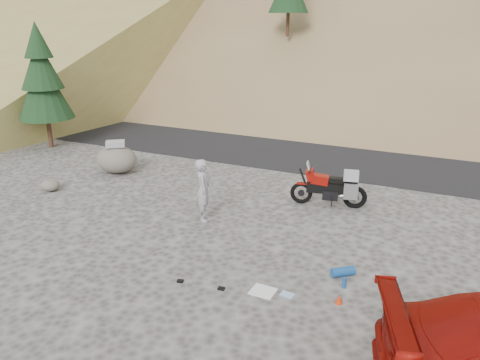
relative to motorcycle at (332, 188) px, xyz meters
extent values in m
plane|color=#3E3C3A|center=(-1.31, -3.17, -0.56)|extent=(140.00, 140.00, 0.00)
cube|color=black|center=(-1.31, 5.83, -0.56)|extent=(120.00, 7.00, 0.05)
cube|color=olive|center=(-31.31, 16.83, 1.44)|extent=(45.29, 46.00, 24.26)
cylinder|color=#331E12|center=(-5.31, 10.83, 4.33)|extent=(0.17, 0.17, 1.40)
cylinder|color=#331E12|center=(-19.31, 12.83, 3.00)|extent=(0.15, 0.15, 1.26)
cone|color=black|center=(-19.31, 12.83, 4.39)|extent=(1.80, 1.80, 2.03)
cone|color=black|center=(-19.31, 12.83, 5.16)|extent=(1.35, 1.35, 1.58)
cylinder|color=#331E12|center=(-12.31, 1.33, 0.21)|extent=(0.18, 0.18, 1.54)
cone|color=black|center=(-12.31, 1.33, 1.91)|extent=(2.20, 2.20, 2.47)
cone|color=black|center=(-12.31, 1.33, 2.84)|extent=(1.65, 1.65, 1.93)
cone|color=black|center=(-12.31, 1.33, 3.78)|extent=(1.10, 1.10, 1.39)
torus|color=black|center=(-0.86, -0.18, -0.24)|extent=(0.67, 0.25, 0.65)
cylinder|color=black|center=(-0.86, -0.18, -0.24)|extent=(0.21, 0.10, 0.20)
torus|color=black|center=(0.64, 0.14, -0.24)|extent=(0.71, 0.28, 0.69)
cylinder|color=black|center=(0.64, 0.14, -0.24)|extent=(0.23, 0.12, 0.22)
cylinder|color=black|center=(-0.78, -0.17, 0.13)|extent=(0.38, 0.14, 0.80)
cylinder|color=black|center=(-0.65, -0.14, 0.51)|extent=(0.17, 0.61, 0.04)
cube|color=black|center=(-0.13, -0.03, -0.02)|extent=(1.21, 0.48, 0.30)
cube|color=black|center=(-0.04, -0.01, -0.22)|extent=(0.50, 0.38, 0.28)
cube|color=maroon|center=(-0.36, -0.08, 0.23)|extent=(0.57, 0.40, 0.31)
cube|color=maroon|center=(-0.62, -0.13, 0.35)|extent=(0.36, 0.39, 0.35)
cube|color=silver|center=(-0.69, -0.15, 0.61)|extent=(0.18, 0.32, 0.25)
cube|color=black|center=(0.11, 0.02, 0.25)|extent=(0.58, 0.33, 0.12)
cube|color=black|center=(0.48, 0.10, 0.21)|extent=(0.38, 0.25, 0.10)
cube|color=#BDBCC2|center=(0.57, -0.14, 0.01)|extent=(0.41, 0.20, 0.45)
cube|color=#BDBCC2|center=(0.46, 0.36, 0.01)|extent=(0.41, 0.20, 0.45)
cube|color=#9B9AA0|center=(0.50, 0.11, 0.41)|extent=(0.48, 0.42, 0.26)
cube|color=maroon|center=(-0.86, -0.18, 0.06)|extent=(0.32, 0.18, 0.04)
cylinder|color=black|center=(0.05, -0.17, -0.38)|extent=(0.07, 0.21, 0.36)
cylinder|color=#BDBCC2|center=(0.48, -0.04, -0.17)|extent=(0.46, 0.18, 0.13)
imported|color=#9B9AA0|center=(-2.90, -2.40, -0.56)|extent=(0.66, 0.75, 1.72)
ellipsoid|color=#544F48|center=(-7.64, -0.16, -0.09)|extent=(1.85, 1.74, 0.95)
cube|color=#9B9AA0|center=(-7.64, -0.16, 0.48)|extent=(0.82, 0.79, 0.18)
ellipsoid|color=#544F48|center=(-8.40, -2.52, -0.38)|extent=(0.69, 0.64, 0.37)
cube|color=white|center=(-0.11, -4.99, -0.55)|extent=(0.51, 0.45, 0.02)
cylinder|color=navy|center=(1.21, -3.71, -0.46)|extent=(0.52, 0.48, 0.20)
cylinder|color=navy|center=(1.34, -4.16, -0.45)|extent=(0.11, 0.11, 0.23)
cone|color=red|center=(1.38, -4.74, -0.47)|extent=(0.19, 0.19, 0.19)
cube|color=black|center=(-0.92, -5.27, -0.54)|extent=(0.15, 0.12, 0.04)
cube|color=black|center=(-1.83, -5.38, -0.54)|extent=(0.15, 0.13, 0.04)
cube|color=#90B5DF|center=(0.37, -4.89, -0.56)|extent=(0.29, 0.22, 0.01)
camera|label=1|loc=(2.89, -12.58, 4.77)|focal=35.00mm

